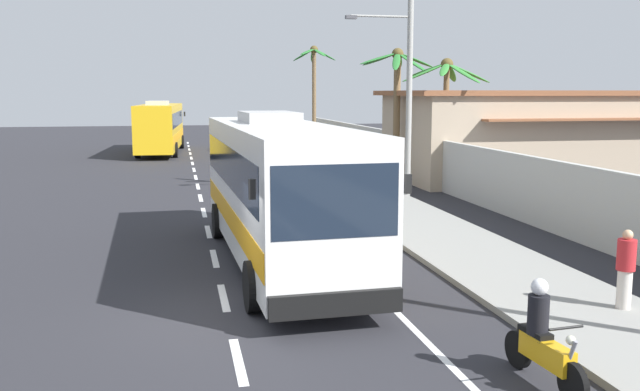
% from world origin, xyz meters
% --- Properties ---
extents(ground_plane, '(160.00, 160.00, 0.00)m').
position_xyz_m(ground_plane, '(0.00, 0.00, 0.00)').
color(ground_plane, '#28282D').
extents(sidewalk_kerb, '(3.20, 90.00, 0.14)m').
position_xyz_m(sidewalk_kerb, '(6.80, 10.00, 0.07)').
color(sidewalk_kerb, gray).
rests_on(sidewalk_kerb, ground).
extents(lane_markings, '(3.47, 71.00, 0.01)m').
position_xyz_m(lane_markings, '(2.01, 14.50, 0.00)').
color(lane_markings, white).
rests_on(lane_markings, ground).
extents(boundary_wall, '(0.24, 60.00, 2.26)m').
position_xyz_m(boundary_wall, '(10.60, 14.00, 1.13)').
color(boundary_wall, '#B2B2AD').
rests_on(boundary_wall, ground).
extents(coach_bus_foreground, '(3.24, 11.32, 3.82)m').
position_xyz_m(coach_bus_foreground, '(1.63, 4.19, 1.99)').
color(coach_bus_foreground, white).
rests_on(coach_bus_foreground, ground).
extents(coach_bus_far_lane, '(3.50, 12.08, 3.77)m').
position_xyz_m(coach_bus_far_lane, '(-2.04, 37.40, 1.96)').
color(coach_bus_far_lane, gold).
rests_on(coach_bus_far_lane, ground).
extents(motorcycle_beside_bus, '(0.56, 1.96, 1.56)m').
position_xyz_m(motorcycle_beside_bus, '(4.28, 13.66, 0.64)').
color(motorcycle_beside_bus, black).
rests_on(motorcycle_beside_bus, ground).
extents(motorcycle_trailing, '(0.56, 1.96, 1.59)m').
position_xyz_m(motorcycle_trailing, '(4.40, -4.03, 0.65)').
color(motorcycle_trailing, black).
rests_on(motorcycle_trailing, ground).
extents(pedestrian_near_kerb, '(0.36, 0.36, 1.60)m').
position_xyz_m(pedestrian_near_kerb, '(6.42, 13.23, 0.97)').
color(pedestrian_near_kerb, navy).
rests_on(pedestrian_near_kerb, sidewalk_kerb).
extents(pedestrian_midwalk, '(0.36, 0.36, 1.57)m').
position_xyz_m(pedestrian_midwalk, '(7.62, -1.47, 0.96)').
color(pedestrian_midwalk, beige).
rests_on(pedestrian_midwalk, sidewalk_kerb).
extents(pedestrian_far_walk, '(0.36, 0.36, 1.73)m').
position_xyz_m(pedestrian_far_walk, '(6.03, 15.34, 1.05)').
color(pedestrian_far_walk, red).
rests_on(pedestrian_far_walk, sidewalk_kerb).
extents(utility_pole_mid, '(3.75, 0.24, 10.42)m').
position_xyz_m(utility_pole_mid, '(8.35, 13.80, 5.49)').
color(utility_pole_mid, '#9E9E99').
rests_on(utility_pole_mid, ground).
extents(palm_nearest, '(4.02, 3.79, 6.44)m').
position_xyz_m(palm_nearest, '(9.53, 18.72, 4.53)').
color(palm_nearest, brown).
rests_on(palm_nearest, ground).
extents(palm_second, '(3.05, 3.18, 7.58)m').
position_xyz_m(palm_second, '(8.65, 34.63, 5.32)').
color(palm_second, brown).
rests_on(palm_second, ground).
extents(palm_third, '(4.12, 3.85, 5.86)m').
position_xyz_m(palm_third, '(10.99, 16.15, 4.48)').
color(palm_third, brown).
rests_on(palm_third, ground).
extents(roadside_building, '(16.26, 8.26, 4.43)m').
position_xyz_m(roadside_building, '(17.60, 18.70, 2.23)').
color(roadside_building, tan).
rests_on(roadside_building, ground).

